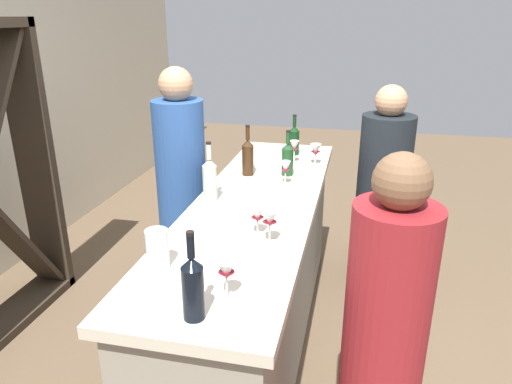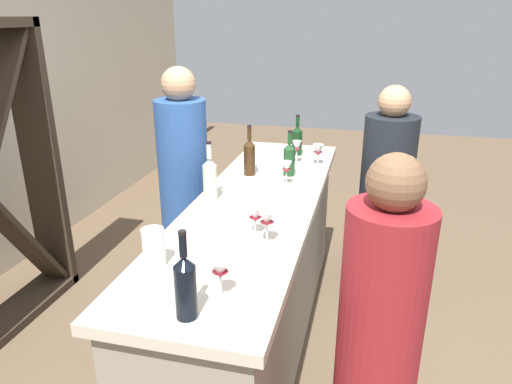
# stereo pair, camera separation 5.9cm
# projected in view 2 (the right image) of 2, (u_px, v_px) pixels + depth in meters

# --- Properties ---
(ground_plane) EXTENTS (12.00, 12.00, 0.00)m
(ground_plane) POSITION_uv_depth(u_px,v_px,m) (256.00, 342.00, 2.99)
(ground_plane) COLOR brown
(bar_counter) EXTENTS (2.49, 0.67, 0.96)m
(bar_counter) POSITION_uv_depth(u_px,v_px,m) (256.00, 275.00, 2.82)
(bar_counter) COLOR gray
(bar_counter) RESTS_ON ground
(wine_bottle_leftmost_near_black) EXTENTS (0.08, 0.08, 0.33)m
(wine_bottle_leftmost_near_black) POSITION_uv_depth(u_px,v_px,m) (185.00, 285.00, 1.59)
(wine_bottle_leftmost_near_black) COLOR black
(wine_bottle_leftmost_near_black) RESTS_ON bar_counter
(wine_bottle_second_left_clear_pale) EXTENTS (0.08, 0.08, 0.33)m
(wine_bottle_second_left_clear_pale) POSITION_uv_depth(u_px,v_px,m) (210.00, 178.00, 2.62)
(wine_bottle_second_left_clear_pale) COLOR #B7C6B2
(wine_bottle_second_left_clear_pale) RESTS_ON bar_counter
(wine_bottle_center_amber_brown) EXTENTS (0.07, 0.07, 0.33)m
(wine_bottle_center_amber_brown) POSITION_uv_depth(u_px,v_px,m) (249.00, 156.00, 3.03)
(wine_bottle_center_amber_brown) COLOR #331E0F
(wine_bottle_center_amber_brown) RESTS_ON bar_counter
(wine_bottle_second_right_olive_green) EXTENTS (0.07, 0.07, 0.29)m
(wine_bottle_second_right_olive_green) POSITION_uv_depth(u_px,v_px,m) (289.00, 158.00, 3.02)
(wine_bottle_second_right_olive_green) COLOR #193D1E
(wine_bottle_second_right_olive_green) RESTS_ON bar_counter
(wine_bottle_rightmost_dark_green) EXTENTS (0.08, 0.08, 0.30)m
(wine_bottle_rightmost_dark_green) POSITION_uv_depth(u_px,v_px,m) (297.00, 140.00, 3.47)
(wine_bottle_rightmost_dark_green) COLOR black
(wine_bottle_rightmost_dark_green) RESTS_ON bar_counter
(wine_glass_near_left) EXTENTS (0.08, 0.08, 0.14)m
(wine_glass_near_left) POSITION_uv_depth(u_px,v_px,m) (318.00, 151.00, 3.23)
(wine_glass_near_left) COLOR white
(wine_glass_near_left) RESTS_ON bar_counter
(wine_glass_near_center) EXTENTS (0.08, 0.08, 0.16)m
(wine_glass_near_center) POSITION_uv_depth(u_px,v_px,m) (267.00, 220.00, 2.12)
(wine_glass_near_center) COLOR white
(wine_glass_near_center) RESTS_ON bar_counter
(wine_glass_near_right) EXTENTS (0.07, 0.07, 0.15)m
(wine_glass_near_right) POSITION_uv_depth(u_px,v_px,m) (287.00, 169.00, 2.85)
(wine_glass_near_right) COLOR white
(wine_glass_near_right) RESTS_ON bar_counter
(wine_glass_far_left) EXTENTS (0.07, 0.07, 0.15)m
(wine_glass_far_left) POSITION_uv_depth(u_px,v_px,m) (220.00, 272.00, 1.71)
(wine_glass_far_left) COLOR white
(wine_glass_far_left) RESTS_ON bar_counter
(wine_glass_far_center) EXTENTS (0.06, 0.06, 0.16)m
(wine_glass_far_center) POSITION_uv_depth(u_px,v_px,m) (297.00, 148.00, 3.27)
(wine_glass_far_center) COLOR white
(wine_glass_far_center) RESTS_ON bar_counter
(wine_glass_far_right) EXTENTS (0.07, 0.07, 0.14)m
(wine_glass_far_right) POSITION_uv_depth(u_px,v_px,m) (255.00, 216.00, 2.21)
(wine_glass_far_right) COLOR white
(wine_glass_far_right) RESTS_ON bar_counter
(water_pitcher) EXTENTS (0.09, 0.09, 0.16)m
(water_pitcher) POSITION_uv_depth(u_px,v_px,m) (154.00, 247.00, 1.94)
(water_pitcher) COLOR silver
(water_pitcher) RESTS_ON bar_counter
(person_left_guest) EXTENTS (0.32, 0.32, 1.52)m
(person_left_guest) POSITION_uv_depth(u_px,v_px,m) (376.00, 358.00, 1.81)
(person_left_guest) COLOR maroon
(person_left_guest) RESTS_ON ground
(person_center_guest) EXTENTS (0.46, 0.46, 1.50)m
(person_center_guest) POSITION_uv_depth(u_px,v_px,m) (384.00, 200.00, 3.38)
(person_center_guest) COLOR black
(person_center_guest) RESTS_ON ground
(person_right_guest) EXTENTS (0.40, 0.40, 1.63)m
(person_right_guest) POSITION_uv_depth(u_px,v_px,m) (185.00, 193.00, 3.33)
(person_right_guest) COLOR #284C8C
(person_right_guest) RESTS_ON ground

